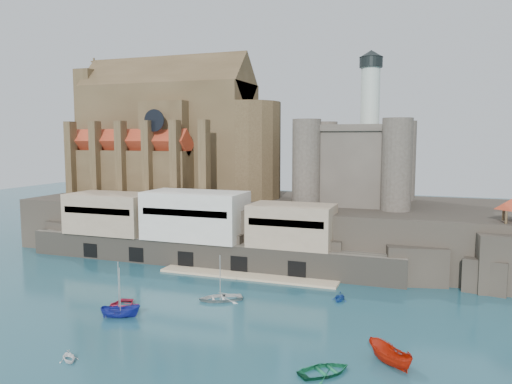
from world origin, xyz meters
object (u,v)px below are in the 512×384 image
at_px(boat_2, 121,317).
at_px(boat_0, 119,309).
at_px(church, 175,140).
at_px(boat_1, 69,360).
at_px(castle_keep, 357,160).

bearing_deg(boat_2, boat_0, 15.98).
distance_m(church, boat_1, 65.92).
relative_size(boat_0, boat_1, 2.23).
bearing_deg(boat_0, boat_2, -65.19).
bearing_deg(boat_2, church, -1.30).
height_order(castle_keep, boat_0, castle_keep).
xyz_separation_m(boat_0, boat_2, (1.99, -2.54, 0.00)).
bearing_deg(castle_keep, church, 178.89).
bearing_deg(boat_1, boat_2, 48.26).
distance_m(boat_0, boat_2, 3.22).
xyz_separation_m(church, castle_keep, (40.21, -0.78, -3.81)).
xyz_separation_m(church, boat_2, (17.64, -46.52, -22.13)).
bearing_deg(castle_keep, boat_0, -119.61).
xyz_separation_m(boat_1, boat_2, (-2.34, 12.27, 0.00)).
bearing_deg(castle_keep, boat_1, -109.22).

